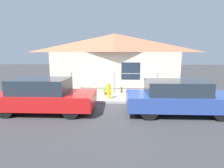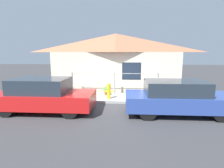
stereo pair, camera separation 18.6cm
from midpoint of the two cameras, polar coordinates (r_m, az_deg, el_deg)
name	(u,v)px [view 2 (the right image)]	position (r m, az deg, el deg)	size (l,w,h in m)	color
ground_plane	(113,104)	(8.38, 0.81, -6.44)	(60.00, 60.00, 0.00)	#38383A
sidewalk	(114,98)	(9.21, 1.09, -4.52)	(24.00, 1.77, 0.12)	#9E9E99
house	(116,46)	(11.30, 1.73, 12.38)	(8.16, 2.23, 3.60)	beige
fence	(114,82)	(9.78, 1.31, 0.62)	(4.90, 0.10, 1.19)	#999993
car_left	(44,95)	(7.62, -20.68, -3.43)	(3.96, 1.69, 1.38)	red
car_right	(178,98)	(7.29, 21.34, -4.17)	(4.12, 1.63, 1.33)	#2D4793
fire_hydrant	(109,90)	(8.72, -0.44, -2.12)	(0.42, 0.19, 0.80)	yellow
potted_plant_near_hydrant	(106,90)	(9.49, -1.31, -1.94)	(0.33, 0.33, 0.49)	brown
potted_plant_by_fence	(58,88)	(10.03, -16.60, -1.36)	(0.53, 0.53, 0.63)	brown
potted_plant_corner	(170,91)	(9.72, 19.03, -2.05)	(0.46, 0.46, 0.55)	slate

